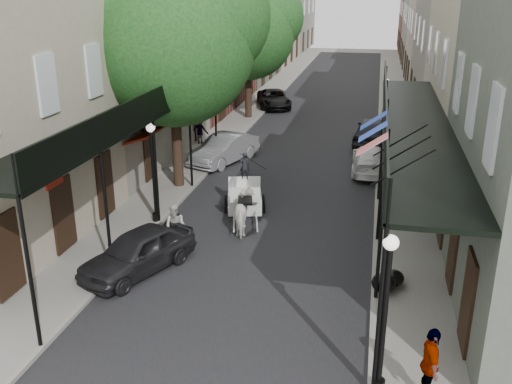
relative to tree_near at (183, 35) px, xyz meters
The scene contains 24 objects.
ground 12.78m from the tree_near, 67.59° to the right, with size 140.00×140.00×0.00m, color gray.
road 12.50m from the tree_near, 66.86° to the left, with size 8.00×90.00×0.01m, color black.
sidewalk_left 11.77m from the tree_near, 94.67° to the left, with size 2.20×90.00×0.12m, color gray.
sidewalk_right 14.91m from the tree_near, 46.88° to the left, with size 2.20×90.00×0.12m, color gray.
building_row_left 20.34m from the tree_near, 102.52° to the left, with size 5.00×80.00×10.50m, color #B4A790.
building_row_right 23.63m from the tree_near, 57.15° to the left, with size 5.00×80.00×10.50m, color gray.
gallery_left 4.06m from the tree_near, 100.49° to the right, with size 2.20×18.05×4.88m.
gallery_right 9.84m from the tree_near, 19.59° to the right, with size 2.20×18.05×4.88m.
tree_near is the anchor object (origin of this frame).
tree_far 14.02m from the tree_near, 90.19° to the left, with size 6.45×6.00×8.61m.
lamppost_right_near 15.39m from the tree_near, 55.73° to the right, with size 0.32×0.32×3.71m.
lamppost_left 6.10m from the tree_near, 88.66° to the right, with size 0.32×0.32×3.71m.
lamppost_right_far 12.24m from the tree_near, 43.31° to the left, with size 0.32×0.32×3.71m.
horse 7.91m from the tree_near, 49.94° to the right, with size 0.82×1.80×1.52m, color white.
carriage 6.52m from the tree_near, 32.39° to the right, with size 1.88×2.48×2.55m.
pedestrian_walking 8.46m from the tree_near, 75.65° to the right, with size 0.77×0.60×1.58m, color #B6B4AB.
pedestrian_sidewalk_left 8.93m from the tree_near, 102.95° to the left, with size 0.97×0.56×1.50m, color gray.
pedestrian_sidewalk_right 16.30m from the tree_near, 52.58° to the right, with size 0.99×0.41×1.69m, color gray.
car_left_near 9.83m from the tree_near, 83.04° to the right, with size 1.60×3.99×1.36m, color black.
car_left_mid 6.95m from the tree_near, 81.12° to the left, with size 1.50×4.31×1.42m, color gray.
car_left_far 18.72m from the tree_near, 88.07° to the left, with size 2.12×4.60×1.28m, color black.
car_right_near 10.48m from the tree_near, 26.11° to the left, with size 1.76×4.34×1.26m, color silver.
car_right_far 13.08m from the tree_near, 48.53° to the left, with size 1.85×4.60×1.57m, color black.
trash_bags 12.97m from the tree_near, 41.93° to the right, with size 0.94×1.09×0.58m.
Camera 1 is at (3.60, -12.47, 8.43)m, focal length 40.00 mm.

